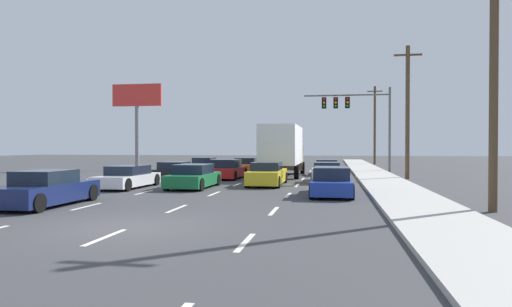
{
  "coord_description": "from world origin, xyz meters",
  "views": [
    {
      "loc": [
        5.34,
        -11.33,
        2.17
      ],
      "look_at": [
        0.21,
        18.82,
        1.68
      ],
      "focal_mm": 31.66,
      "sensor_mm": 36.0,
      "label": 1
    }
  ],
  "objects_px": {
    "car_orange": "(246,166)",
    "car_yellow": "(267,175)",
    "car_green": "(194,177)",
    "car_silver": "(327,173)",
    "car_navy": "(47,190)",
    "box_truck": "(283,148)",
    "roadside_billboard": "(137,107)",
    "car_maroon": "(327,168)",
    "traffic_signal_mast": "(351,108)",
    "utility_pole_mid": "(408,110)",
    "car_blue": "(332,182)",
    "car_red": "(227,170)",
    "car_gray": "(205,166)",
    "utility_pole_far": "(375,124)",
    "car_white": "(128,177)",
    "utility_pole_near": "(494,49)",
    "car_black": "(175,171)"
  },
  "relations": [
    {
      "from": "box_truck",
      "to": "traffic_signal_mast",
      "type": "distance_m",
      "value": 9.89
    },
    {
      "from": "box_truck",
      "to": "car_maroon",
      "type": "bearing_deg",
      "value": 42.32
    },
    {
      "from": "car_gray",
      "to": "car_blue",
      "type": "relative_size",
      "value": 0.99
    },
    {
      "from": "box_truck",
      "to": "utility_pole_mid",
      "type": "bearing_deg",
      "value": -6.79
    },
    {
      "from": "car_silver",
      "to": "car_yellow",
      "type": "bearing_deg",
      "value": -139.93
    },
    {
      "from": "car_green",
      "to": "utility_pole_near",
      "type": "bearing_deg",
      "value": -28.22
    },
    {
      "from": "utility_pole_far",
      "to": "box_truck",
      "type": "bearing_deg",
      "value": -109.63
    },
    {
      "from": "car_blue",
      "to": "utility_pole_far",
      "type": "height_order",
      "value": "utility_pole_far"
    },
    {
      "from": "car_blue",
      "to": "car_maroon",
      "type": "bearing_deg",
      "value": 91.49
    },
    {
      "from": "car_red",
      "to": "box_truck",
      "type": "distance_m",
      "value": 4.62
    },
    {
      "from": "car_gray",
      "to": "car_white",
      "type": "relative_size",
      "value": 0.97
    },
    {
      "from": "car_white",
      "to": "traffic_signal_mast",
      "type": "relative_size",
      "value": 0.62
    },
    {
      "from": "car_yellow",
      "to": "car_white",
      "type": "bearing_deg",
      "value": -157.89
    },
    {
      "from": "utility_pole_far",
      "to": "traffic_signal_mast",
      "type": "bearing_deg",
      "value": -102.25
    },
    {
      "from": "car_orange",
      "to": "car_yellow",
      "type": "bearing_deg",
      "value": -73.08
    },
    {
      "from": "car_orange",
      "to": "box_truck",
      "type": "distance_m",
      "value": 5.18
    },
    {
      "from": "traffic_signal_mast",
      "to": "car_silver",
      "type": "bearing_deg",
      "value": -98.57
    },
    {
      "from": "traffic_signal_mast",
      "to": "roadside_billboard",
      "type": "height_order",
      "value": "roadside_billboard"
    },
    {
      "from": "car_red",
      "to": "car_maroon",
      "type": "bearing_deg",
      "value": 39.55
    },
    {
      "from": "car_black",
      "to": "car_blue",
      "type": "xyz_separation_m",
      "value": [
        10.28,
        -8.4,
        0.04
      ]
    },
    {
      "from": "car_white",
      "to": "car_maroon",
      "type": "relative_size",
      "value": 0.98
    },
    {
      "from": "box_truck",
      "to": "utility_pole_mid",
      "type": "distance_m",
      "value": 8.79
    },
    {
      "from": "car_silver",
      "to": "car_navy",
      "type": "bearing_deg",
      "value": -128.06
    },
    {
      "from": "car_black",
      "to": "car_maroon",
      "type": "distance_m",
      "value": 11.73
    },
    {
      "from": "car_green",
      "to": "car_yellow",
      "type": "xyz_separation_m",
      "value": [
        3.55,
        2.29,
        0.02
      ]
    },
    {
      "from": "car_yellow",
      "to": "car_silver",
      "type": "height_order",
      "value": "car_yellow"
    },
    {
      "from": "car_blue",
      "to": "utility_pole_mid",
      "type": "xyz_separation_m",
      "value": [
        4.92,
        10.89,
        3.96
      ]
    },
    {
      "from": "car_gray",
      "to": "car_navy",
      "type": "height_order",
      "value": "car_navy"
    },
    {
      "from": "car_white",
      "to": "box_truck",
      "type": "distance_m",
      "value": 12.35
    },
    {
      "from": "car_blue",
      "to": "roadside_billboard",
      "type": "bearing_deg",
      "value": 133.07
    },
    {
      "from": "car_gray",
      "to": "box_truck",
      "type": "height_order",
      "value": "box_truck"
    },
    {
      "from": "car_gray",
      "to": "car_maroon",
      "type": "distance_m",
      "value": 9.84
    },
    {
      "from": "box_truck",
      "to": "roadside_billboard",
      "type": "relative_size",
      "value": 1.11
    },
    {
      "from": "car_orange",
      "to": "utility_pole_mid",
      "type": "height_order",
      "value": "utility_pole_mid"
    },
    {
      "from": "utility_pole_near",
      "to": "utility_pole_far",
      "type": "xyz_separation_m",
      "value": [
        -0.24,
        39.91,
        -0.53
      ]
    },
    {
      "from": "car_gray",
      "to": "utility_pole_near",
      "type": "distance_m",
      "value": 25.36
    },
    {
      "from": "car_yellow",
      "to": "car_blue",
      "type": "xyz_separation_m",
      "value": [
        3.55,
        -4.69,
        -0.01
      ]
    },
    {
      "from": "car_maroon",
      "to": "car_silver",
      "type": "xyz_separation_m",
      "value": [
        0.09,
        -7.26,
        0.01
      ]
    },
    {
      "from": "car_orange",
      "to": "utility_pole_mid",
      "type": "xyz_separation_m",
      "value": [
        11.76,
        -4.62,
        3.97
      ]
    },
    {
      "from": "box_truck",
      "to": "traffic_signal_mast",
      "type": "xyz_separation_m",
      "value": [
        5.02,
        7.83,
        3.37
      ]
    },
    {
      "from": "car_green",
      "to": "roadside_billboard",
      "type": "height_order",
      "value": "roadside_billboard"
    },
    {
      "from": "car_gray",
      "to": "box_truck",
      "type": "distance_m",
      "value": 7.7
    },
    {
      "from": "car_navy",
      "to": "car_red",
      "type": "relative_size",
      "value": 0.99
    },
    {
      "from": "utility_pole_near",
      "to": "utility_pole_far",
      "type": "relative_size",
      "value": 1.11
    },
    {
      "from": "car_maroon",
      "to": "traffic_signal_mast",
      "type": "distance_m",
      "value": 7.29
    },
    {
      "from": "car_silver",
      "to": "roadside_billboard",
      "type": "xyz_separation_m",
      "value": [
        -17.51,
        11.62,
        5.23
      ]
    },
    {
      "from": "utility_pole_mid",
      "to": "car_white",
      "type": "bearing_deg",
      "value": -149.67
    },
    {
      "from": "car_red",
      "to": "utility_pole_mid",
      "type": "bearing_deg",
      "value": 7.83
    },
    {
      "from": "roadside_billboard",
      "to": "car_green",
      "type": "bearing_deg",
      "value": -57.27
    },
    {
      "from": "car_gray",
      "to": "car_yellow",
      "type": "distance_m",
      "value": 12.51
    }
  ]
}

